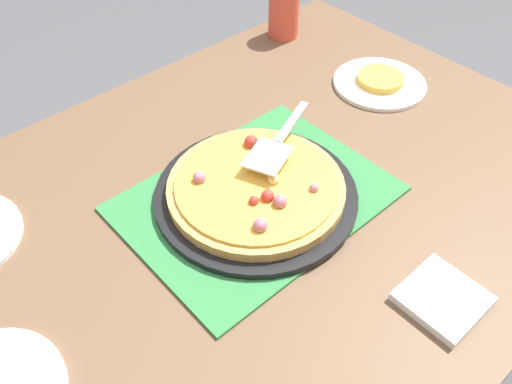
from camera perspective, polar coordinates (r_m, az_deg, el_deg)
ground_plane at (r=1.63m, az=0.00°, el=-19.48°), size 8.00×8.00×0.00m
dining_table at (r=1.09m, az=0.00°, el=-4.82°), size 1.40×1.00×0.75m
placemat at (r=1.00m, az=0.00°, el=-0.69°), size 0.48×0.36×0.01m
pizza_pan at (r=1.00m, az=0.00°, el=-0.28°), size 0.38×0.38×0.01m
pizza at (r=0.98m, az=0.01°, el=0.53°), size 0.33×0.33×0.05m
plate_near_left at (r=1.33m, az=13.09°, el=11.27°), size 0.22×0.22×0.01m
served_slice_left at (r=1.32m, az=13.19°, el=11.74°), size 0.11×0.11×0.02m
cup_near at (r=1.48m, az=2.98°, el=18.49°), size 0.08×0.08×0.12m
pizza_server at (r=1.02m, az=2.38°, el=5.43°), size 0.23×0.13×0.01m
napkin_stack at (r=0.91m, az=19.36°, el=-10.73°), size 0.12×0.12×0.02m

